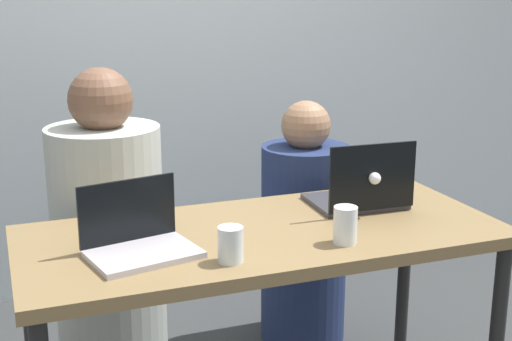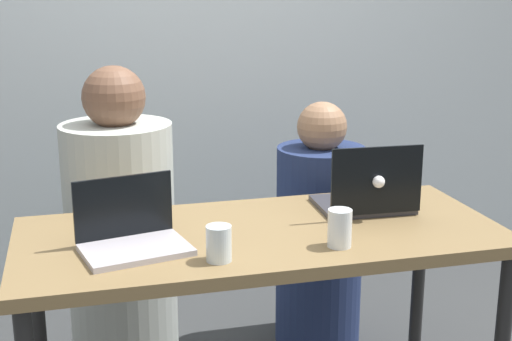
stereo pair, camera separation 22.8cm
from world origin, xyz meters
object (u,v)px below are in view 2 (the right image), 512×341
object	(u,v)px
laptop_front_left	(132,234)
water_glass_right	(340,231)
water_glass_left	(219,246)
person_on_right	(319,238)
laptop_back_right	(367,196)
person_on_left	(121,239)

from	to	relation	value
laptop_front_left	water_glass_right	size ratio (longest dim) A/B	2.97
laptop_front_left	water_glass_left	world-z (taller)	laptop_front_left
person_on_right	laptop_back_right	bearing A→B (deg)	92.43
laptop_front_left	person_on_right	bearing A→B (deg)	25.53
person_on_right	water_glass_left	world-z (taller)	person_on_right
laptop_front_left	water_glass_left	size ratio (longest dim) A/B	3.29
person_on_left	water_glass_left	distance (m)	0.86
water_glass_left	laptop_front_left	bearing A→B (deg)	145.84
person_on_left	laptop_front_left	xyz separation A→B (m)	(-0.01, -0.63, 0.24)
person_on_right	water_glass_left	size ratio (longest dim) A/B	9.97
person_on_right	laptop_front_left	xyz separation A→B (m)	(-0.82, -0.63, 0.32)
laptop_back_right	water_glass_right	distance (m)	0.36
laptop_front_left	laptop_back_right	bearing A→B (deg)	-1.32
person_on_right	laptop_back_right	size ratio (longest dim) A/B	3.19
person_on_right	water_glass_right	distance (m)	0.86
person_on_right	laptop_back_right	xyz separation A→B (m)	(-0.00, -0.48, 0.33)
water_glass_right	laptop_back_right	bearing A→B (deg)	53.93
person_on_left	water_glass_left	size ratio (longest dim) A/B	11.59
person_on_left	water_glass_left	bearing A→B (deg)	118.45
person_on_right	laptop_front_left	distance (m)	1.08
person_on_left	laptop_back_right	bearing A→B (deg)	162.04
person_on_right	person_on_left	bearing A→B (deg)	3.00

